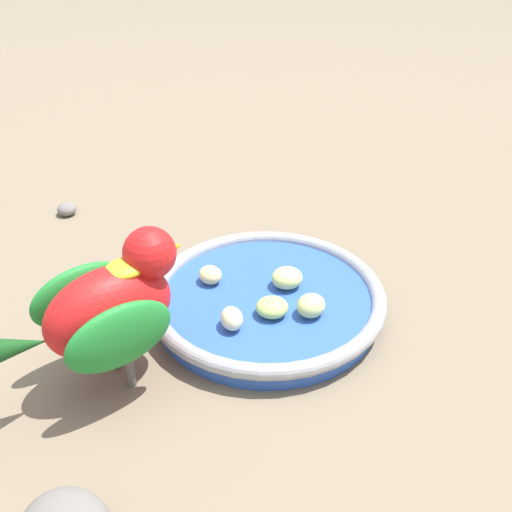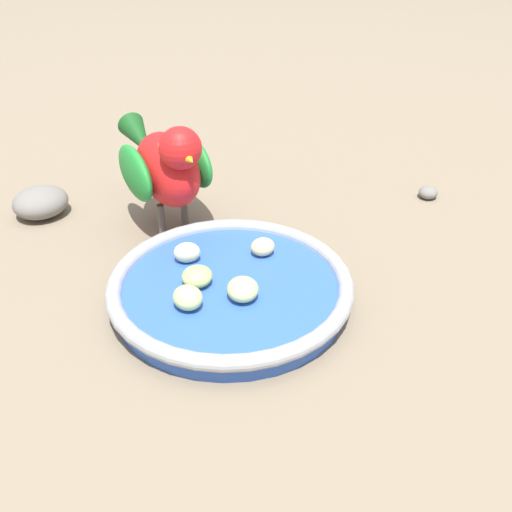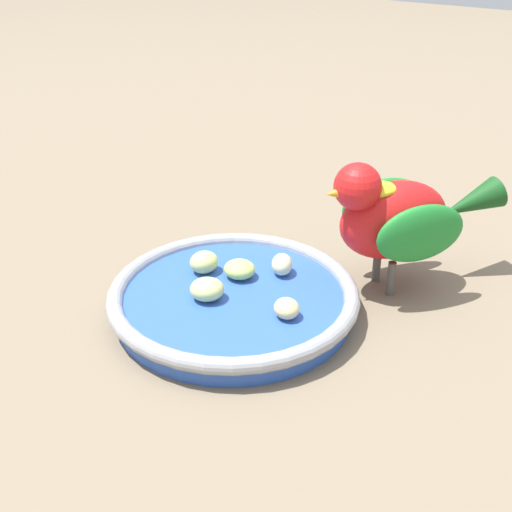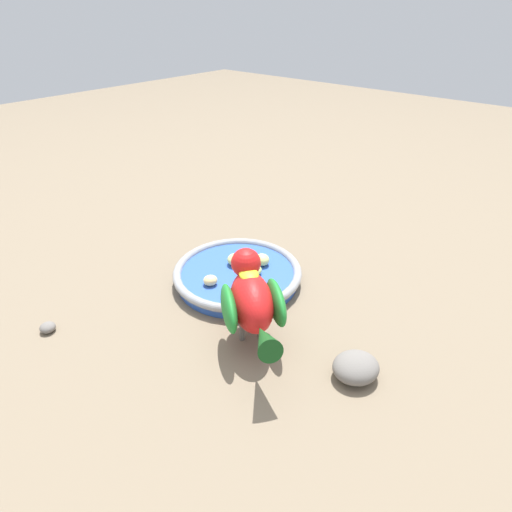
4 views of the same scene
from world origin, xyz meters
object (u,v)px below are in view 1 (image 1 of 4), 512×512
at_px(pebble_0, 67,209).
at_px(apple_piece_2, 210,275).
at_px(feeding_bowl, 267,300).
at_px(apple_piece_1, 232,319).
at_px(parrot, 104,308).
at_px(apple_piece_3, 271,310).
at_px(apple_piece_0, 311,306).
at_px(apple_piece_4, 287,278).

bearing_deg(pebble_0, apple_piece_2, 152.06).
relative_size(apple_piece_2, pebble_0, 1.04).
height_order(feeding_bowl, apple_piece_1, apple_piece_1).
height_order(apple_piece_1, parrot, parrot).
bearing_deg(apple_piece_3, apple_piece_0, -159.07).
relative_size(feeding_bowl, apple_piece_3, 7.67).
bearing_deg(pebble_0, parrot, 126.42).
xyz_separation_m(feeding_bowl, pebble_0, (0.31, -0.14, -0.01)).
distance_m(apple_piece_0, apple_piece_4, 0.05).
relative_size(apple_piece_0, apple_piece_3, 0.94).
relative_size(apple_piece_3, parrot, 0.18).
bearing_deg(apple_piece_2, parrot, 72.01).
relative_size(apple_piece_2, apple_piece_4, 0.79).
height_order(apple_piece_0, apple_piece_4, same).
relative_size(apple_piece_4, parrot, 0.18).
distance_m(apple_piece_4, parrot, 0.20).
relative_size(apple_piece_0, apple_piece_2, 1.16).
height_order(apple_piece_0, apple_piece_2, apple_piece_0).
relative_size(apple_piece_1, parrot, 0.15).
bearing_deg(apple_piece_2, apple_piece_0, 166.29).
height_order(apple_piece_0, parrot, parrot).
distance_m(apple_piece_0, apple_piece_1, 0.08).
bearing_deg(apple_piece_1, apple_piece_4, -113.65).
relative_size(apple_piece_0, apple_piece_4, 0.91).
bearing_deg(pebble_0, apple_piece_4, 160.28).
bearing_deg(apple_piece_3, apple_piece_1, 38.25).
distance_m(feeding_bowl, apple_piece_2, 0.07).
bearing_deg(parrot, apple_piece_2, 19.50).
distance_m(apple_piece_2, apple_piece_4, 0.08).
bearing_deg(apple_piece_1, apple_piece_0, -150.29).
relative_size(apple_piece_1, apple_piece_2, 1.07).
height_order(apple_piece_1, apple_piece_2, apple_piece_1).
xyz_separation_m(apple_piece_4, pebble_0, (0.32, -0.11, -0.03)).
height_order(apple_piece_0, apple_piece_1, apple_piece_0).
relative_size(apple_piece_0, pebble_0, 1.20).
bearing_deg(apple_piece_1, feeding_bowl, -107.91).
xyz_separation_m(apple_piece_2, apple_piece_3, (-0.08, 0.04, -0.00)).
distance_m(apple_piece_0, pebble_0, 0.39).
bearing_deg(feeding_bowl, apple_piece_4, -127.22).
distance_m(apple_piece_1, pebble_0, 0.35).
relative_size(feeding_bowl, pebble_0, 9.86).
bearing_deg(feeding_bowl, parrot, 50.54).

